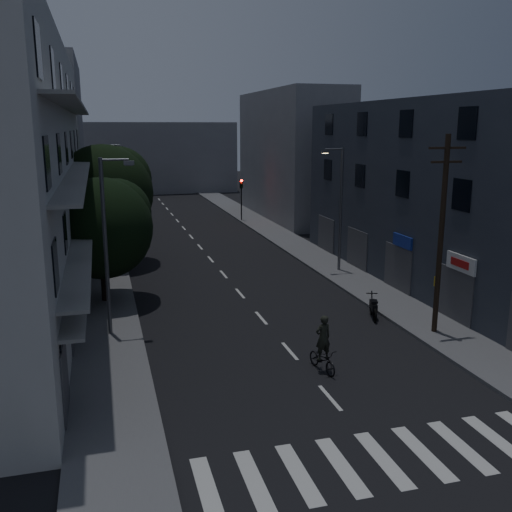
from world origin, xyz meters
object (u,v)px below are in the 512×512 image
motorcycle (373,308)px  cyclist (323,352)px  utility_pole (441,231)px  bus_stop_sign (436,294)px

motorcycle → cyclist: 7.21m
motorcycle → utility_pole: bearing=-41.2°
bus_stop_sign → cyclist: (-6.64, -2.64, -1.11)m
bus_stop_sign → motorcycle: size_ratio=1.32×
utility_pole → motorcycle: utility_pole is taller
utility_pole → cyclist: 8.10m
cyclist → utility_pole: bearing=9.5°
utility_pole → bus_stop_sign: 2.99m
utility_pole → cyclist: size_ratio=3.91×
bus_stop_sign → motorcycle: bus_stop_sign is taller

